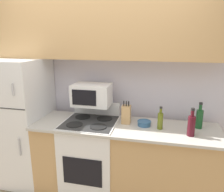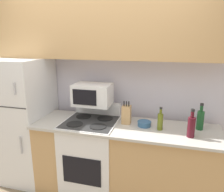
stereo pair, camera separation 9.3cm
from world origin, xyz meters
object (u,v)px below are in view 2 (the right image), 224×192
object	(u,v)px
knife_block	(126,115)
bowl	(144,124)
bottle_wine_green	(200,119)
bottle_olive_oil	(160,121)
stove	(91,155)
refrigerator	(23,120)
bottle_wine_red	(191,126)
microwave	(93,95)

from	to	relation	value
knife_block	bowl	world-z (taller)	knife_block
bottle_wine_green	bottle_olive_oil	bearing A→B (deg)	-163.67
stove	bowl	bearing A→B (deg)	3.77
refrigerator	knife_block	xyz separation A→B (m)	(1.42, 0.02, 0.20)
refrigerator	bottle_wine_green	xyz separation A→B (m)	(2.25, 0.06, 0.21)
bowl	bottle_olive_oil	size ratio (longest dim) A/B	0.62
bottle_wine_green	bottle_olive_oil	xyz separation A→B (m)	(-0.43, -0.12, -0.02)
bottle_wine_red	knife_block	bearing A→B (deg)	164.55
microwave	stove	bearing A→B (deg)	-82.60
microwave	bottle_wine_green	size ratio (longest dim) A/B	1.54
microwave	knife_block	bearing A→B (deg)	-8.88
refrigerator	knife_block	distance (m)	1.44
bottle_wine_green	bottle_olive_oil	distance (m)	0.44
microwave	bottle_wine_green	distance (m)	1.28
refrigerator	bowl	distance (m)	1.65
refrigerator	bottle_wine_green	bearing A→B (deg)	1.44
bowl	bottle_wine_red	bearing A→B (deg)	-18.24
stove	knife_block	size ratio (longest dim) A/B	3.95
refrigerator	stove	bearing A→B (deg)	-3.20
knife_block	bottle_olive_oil	xyz separation A→B (m)	(0.40, -0.09, -0.01)
microwave	refrigerator	bearing A→B (deg)	-174.76
bottle_wine_green	bottle_wine_red	xyz separation A→B (m)	(-0.11, -0.23, 0.00)
bottle_wine_green	knife_block	bearing A→B (deg)	-177.47
bottle_wine_green	bottle_wine_red	world-z (taller)	same
refrigerator	bottle_olive_oil	bearing A→B (deg)	-2.14
stove	bottle_wine_red	bearing A→B (deg)	-6.04
microwave	knife_block	size ratio (longest dim) A/B	1.67
stove	knife_block	xyz separation A→B (m)	(0.43, 0.08, 0.55)
knife_block	bottle_wine_red	bearing A→B (deg)	-15.45
stove	bottle_wine_green	size ratio (longest dim) A/B	3.63
stove	microwave	xyz separation A→B (m)	(-0.02, 0.15, 0.75)
bottle_olive_oil	refrigerator	bearing A→B (deg)	177.86
bottle_olive_oil	bottle_wine_red	bearing A→B (deg)	-18.97
refrigerator	bowl	xyz separation A→B (m)	(1.64, -0.01, 0.12)
refrigerator	stove	xyz separation A→B (m)	(1.00, -0.06, -0.35)
stove	knife_block	distance (m)	0.70
bottle_wine_green	bottle_wine_red	size ratio (longest dim) A/B	1.00
bottle_wine_red	bottle_olive_oil	size ratio (longest dim) A/B	1.15
stove	bowl	size ratio (longest dim) A/B	6.79
microwave	bottle_wine_red	xyz separation A→B (m)	(1.16, -0.27, -0.19)
bowl	bottle_wine_green	bearing A→B (deg)	6.61
bottle_wine_red	bottle_olive_oil	xyz separation A→B (m)	(-0.31, 0.11, -0.02)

